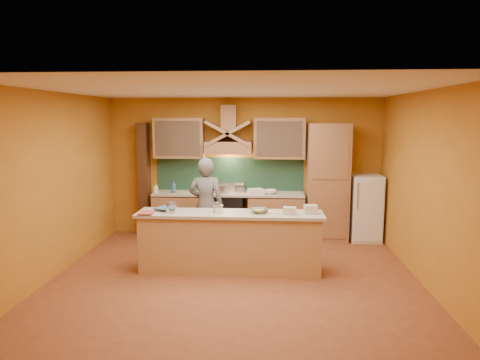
# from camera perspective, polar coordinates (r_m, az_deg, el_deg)

# --- Properties ---
(floor) EXTENTS (5.50, 5.00, 0.01)m
(floor) POSITION_cam_1_polar(r_m,az_deg,el_deg) (6.65, -0.69, -12.91)
(floor) COLOR brown
(floor) RESTS_ON ground
(ceiling) EXTENTS (5.50, 5.00, 0.01)m
(ceiling) POSITION_cam_1_polar(r_m,az_deg,el_deg) (6.21, -0.74, 11.94)
(ceiling) COLOR white
(ceiling) RESTS_ON wall_back
(wall_back) EXTENTS (5.50, 0.02, 2.80)m
(wall_back) POSITION_cam_1_polar(r_m,az_deg,el_deg) (8.75, 0.59, 1.71)
(wall_back) COLOR #BC7924
(wall_back) RESTS_ON floor
(wall_front) EXTENTS (5.50, 0.02, 2.80)m
(wall_front) POSITION_cam_1_polar(r_m,az_deg,el_deg) (3.85, -3.69, -6.91)
(wall_front) COLOR #BC7924
(wall_front) RESTS_ON floor
(wall_left) EXTENTS (0.02, 5.00, 2.80)m
(wall_left) POSITION_cam_1_polar(r_m,az_deg,el_deg) (7.05, -23.59, -0.60)
(wall_left) COLOR #BC7924
(wall_left) RESTS_ON floor
(wall_right) EXTENTS (0.02, 5.00, 2.80)m
(wall_right) POSITION_cam_1_polar(r_m,az_deg,el_deg) (6.65, 23.62, -1.10)
(wall_right) COLOR #BC7924
(wall_right) RESTS_ON floor
(base_cabinet_left) EXTENTS (1.10, 0.60, 0.86)m
(base_cabinet_left) POSITION_cam_1_polar(r_m,az_deg,el_deg) (8.78, -7.73, -4.76)
(base_cabinet_left) COLOR #A06E49
(base_cabinet_left) RESTS_ON floor
(base_cabinet_right) EXTENTS (1.10, 0.60, 0.86)m
(base_cabinet_right) POSITION_cam_1_polar(r_m,az_deg,el_deg) (8.61, 4.80, -4.98)
(base_cabinet_right) COLOR #A06E49
(base_cabinet_right) RESTS_ON floor
(counter_top) EXTENTS (3.00, 0.62, 0.04)m
(counter_top) POSITION_cam_1_polar(r_m,az_deg,el_deg) (8.55, -1.54, -1.83)
(counter_top) COLOR #B4AA98
(counter_top) RESTS_ON base_cabinet_left
(stove) EXTENTS (0.60, 0.58, 0.90)m
(stove) POSITION_cam_1_polar(r_m,az_deg,el_deg) (8.64, -1.53, -4.77)
(stove) COLOR black
(stove) RESTS_ON floor
(backsplash) EXTENTS (3.00, 0.03, 0.70)m
(backsplash) POSITION_cam_1_polar(r_m,az_deg,el_deg) (8.78, -1.38, 0.75)
(backsplash) COLOR #1A3B2C
(backsplash) RESTS_ON wall_back
(range_hood) EXTENTS (0.92, 0.50, 0.24)m
(range_hood) POSITION_cam_1_polar(r_m,az_deg,el_deg) (8.49, -1.53, 4.35)
(range_hood) COLOR #A06E49
(range_hood) RESTS_ON wall_back
(hood_chimney) EXTENTS (0.30, 0.30, 0.50)m
(hood_chimney) POSITION_cam_1_polar(r_m,az_deg,el_deg) (8.56, -1.49, 8.27)
(hood_chimney) COLOR #A06E49
(hood_chimney) RESTS_ON wall_back
(upper_cabinet_left) EXTENTS (1.00, 0.35, 0.80)m
(upper_cabinet_left) POSITION_cam_1_polar(r_m,az_deg,el_deg) (8.70, -8.09, 5.56)
(upper_cabinet_left) COLOR #A06E49
(upper_cabinet_left) RESTS_ON wall_back
(upper_cabinet_right) EXTENTS (1.00, 0.35, 0.80)m
(upper_cabinet_right) POSITION_cam_1_polar(r_m,az_deg,el_deg) (8.52, 5.26, 5.55)
(upper_cabinet_right) COLOR #A06E49
(upper_cabinet_right) RESTS_ON wall_back
(pantry_column) EXTENTS (0.80, 0.60, 2.30)m
(pantry_column) POSITION_cam_1_polar(r_m,az_deg,el_deg) (8.55, 11.58, -0.30)
(pantry_column) COLOR #A06E49
(pantry_column) RESTS_ON floor
(fridge) EXTENTS (0.58, 0.60, 1.30)m
(fridge) POSITION_cam_1_polar(r_m,az_deg,el_deg) (8.77, 16.35, -3.58)
(fridge) COLOR white
(fridge) RESTS_ON floor
(trim_column_left) EXTENTS (0.20, 0.30, 2.30)m
(trim_column_left) POSITION_cam_1_polar(r_m,az_deg,el_deg) (8.99, -12.63, 0.08)
(trim_column_left) COLOR #472816
(trim_column_left) RESTS_ON floor
(island_body) EXTENTS (2.80, 0.55, 0.88)m
(island_body) POSITION_cam_1_polar(r_m,az_deg,el_deg) (6.80, -1.35, -8.51)
(island_body) COLOR tan
(island_body) RESTS_ON floor
(island_top) EXTENTS (2.90, 0.62, 0.05)m
(island_top) POSITION_cam_1_polar(r_m,az_deg,el_deg) (6.67, -1.36, -4.56)
(island_top) COLOR #B4AA98
(island_top) RESTS_ON island_body
(person) EXTENTS (0.66, 0.47, 1.72)m
(person) POSITION_cam_1_polar(r_m,az_deg,el_deg) (7.65, -4.54, -3.39)
(person) COLOR slate
(person) RESTS_ON floor
(pot_large) EXTENTS (0.28, 0.28, 0.17)m
(pot_large) POSITION_cam_1_polar(r_m,az_deg,el_deg) (8.50, -2.29, -1.30)
(pot_large) COLOR #B1B2B8
(pot_large) RESTS_ON stove
(pot_small) EXTENTS (0.26, 0.26, 0.14)m
(pot_small) POSITION_cam_1_polar(r_m,az_deg,el_deg) (8.64, -0.02, -1.27)
(pot_small) COLOR #AFAEB5
(pot_small) RESTS_ON stove
(soap_bottle_a) EXTENTS (0.09, 0.10, 0.18)m
(soap_bottle_a) POSITION_cam_1_polar(r_m,az_deg,el_deg) (8.71, -11.14, -1.06)
(soap_bottle_a) COLOR silver
(soap_bottle_a) RESTS_ON counter_top
(soap_bottle_b) EXTENTS (0.11, 0.11, 0.25)m
(soap_bottle_b) POSITION_cam_1_polar(r_m,az_deg,el_deg) (8.59, -8.83, -0.90)
(soap_bottle_b) COLOR #33608E
(soap_bottle_b) RESTS_ON counter_top
(bowl_back) EXTENTS (0.30, 0.30, 0.08)m
(bowl_back) POSITION_cam_1_polar(r_m,az_deg,el_deg) (8.44, 4.01, -1.58)
(bowl_back) COLOR white
(bowl_back) RESTS_ON counter_top
(dish_rack) EXTENTS (0.35, 0.32, 0.10)m
(dish_rack) POSITION_cam_1_polar(r_m,az_deg,el_deg) (8.40, 2.14, -1.53)
(dish_rack) COLOR white
(dish_rack) RESTS_ON counter_top
(book_lower) EXTENTS (0.23, 0.30, 0.03)m
(book_lower) POSITION_cam_1_polar(r_m,az_deg,el_deg) (6.76, -13.26, -4.28)
(book_lower) COLOR #AE473E
(book_lower) RESTS_ON island_top
(book_upper) EXTENTS (0.35, 0.39, 0.02)m
(book_upper) POSITION_cam_1_polar(r_m,az_deg,el_deg) (7.02, -10.71, -3.56)
(book_upper) COLOR #3B6383
(book_upper) RESTS_ON island_top
(jar_large) EXTENTS (0.15, 0.15, 0.17)m
(jar_large) POSITION_cam_1_polar(r_m,az_deg,el_deg) (6.70, -9.24, -3.66)
(jar_large) COLOR silver
(jar_large) RESTS_ON island_top
(jar_small) EXTENTS (0.12, 0.12, 0.15)m
(jar_small) POSITION_cam_1_polar(r_m,az_deg,el_deg) (6.72, -3.14, -3.62)
(jar_small) COLOR white
(jar_small) RESTS_ON island_top
(kitchen_scale) EXTENTS (0.12, 0.12, 0.09)m
(kitchen_scale) POSITION_cam_1_polar(r_m,az_deg,el_deg) (6.67, -2.83, -3.95)
(kitchen_scale) COLOR white
(kitchen_scale) RESTS_ON island_top
(mixing_bowl) EXTENTS (0.34, 0.34, 0.07)m
(mixing_bowl) POSITION_cam_1_polar(r_m,az_deg,el_deg) (6.64, 2.60, -4.12)
(mixing_bowl) COLOR silver
(mixing_bowl) RESTS_ON island_top
(cloth) EXTENTS (0.26, 0.21, 0.02)m
(cloth) POSITION_cam_1_polar(r_m,az_deg,el_deg) (6.67, 4.06, -4.30)
(cloth) COLOR beige
(cloth) RESTS_ON island_top
(grocery_bag_a) EXTENTS (0.21, 0.17, 0.13)m
(grocery_bag_a) POSITION_cam_1_polar(r_m,az_deg,el_deg) (6.67, 9.40, -3.88)
(grocery_bag_a) COLOR beige
(grocery_bag_a) RESTS_ON island_top
(grocery_bag_b) EXTENTS (0.20, 0.16, 0.11)m
(grocery_bag_b) POSITION_cam_1_polar(r_m,az_deg,el_deg) (6.56, 6.63, -4.11)
(grocery_bag_b) COLOR beige
(grocery_bag_b) RESTS_ON island_top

